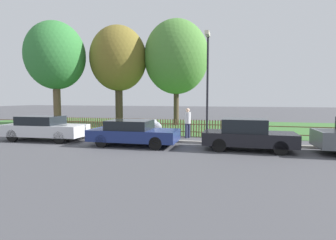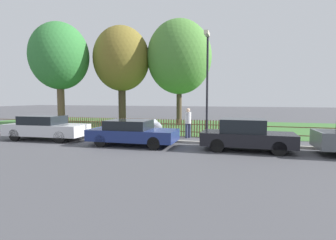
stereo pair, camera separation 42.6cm
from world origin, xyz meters
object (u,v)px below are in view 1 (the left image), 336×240
parked_car_silver_hatchback (44,128)px  parked_car_navy_estate (247,135)px  parked_car_black_saloon (133,133)px  pedestrian_near_fence (188,121)px  street_lamp (207,74)px  tree_behind_motorcycle (118,59)px  covered_motorcycle (147,127)px  tree_mid_park (176,57)px  tree_nearest_kerb (55,56)px

parked_car_silver_hatchback → parked_car_navy_estate: bearing=-2.5°
parked_car_black_saloon → pedestrian_near_fence: (2.14, 3.04, 0.34)m
street_lamp → parked_car_silver_hatchback: bearing=-170.1°
parked_car_black_saloon → tree_behind_motorcycle: 11.19m
parked_car_navy_estate → street_lamp: bearing=141.8°
parked_car_silver_hatchback → covered_motorcycle: (5.17, 2.06, -0.03)m
street_lamp → covered_motorcycle: bearing=170.8°
parked_car_navy_estate → tree_mid_park: bearing=119.3°
parked_car_silver_hatchback → pedestrian_near_fence: (7.37, 2.81, 0.28)m
parked_car_navy_estate → covered_motorcycle: size_ratio=2.07×
parked_car_navy_estate → street_lamp: street_lamp is taller
parked_car_navy_estate → covered_motorcycle: bearing=159.2°
pedestrian_near_fence → street_lamp: (1.23, -1.30, 2.52)m
covered_motorcycle → parked_car_silver_hatchback: bearing=-162.6°
parked_car_black_saloon → covered_motorcycle: 2.30m
parked_car_silver_hatchback → pedestrian_near_fence: size_ratio=2.62×
tree_behind_motorcycle → tree_mid_park: (4.70, 1.25, 0.15)m
covered_motorcycle → street_lamp: size_ratio=0.34×
covered_motorcycle → tree_nearest_kerb: tree_nearest_kerb is taller
tree_mid_park → tree_behind_motorcycle: bearing=-165.1°
pedestrian_near_fence → parked_car_black_saloon: bearing=-5.1°
covered_motorcycle → pedestrian_near_fence: pedestrian_near_fence is taller
covered_motorcycle → tree_mid_park: tree_mid_park is taller
pedestrian_near_fence → tree_behind_motorcycle: bearing=-99.9°
covered_motorcycle → parked_car_navy_estate: bearing=-25.9°
parked_car_navy_estate → tree_behind_motorcycle: tree_behind_motorcycle is taller
parked_car_silver_hatchback → tree_nearest_kerb: size_ratio=0.54×
tree_behind_motorcycle → street_lamp: bearing=-41.0°
covered_motorcycle → tree_mid_park: bearing=85.8°
covered_motorcycle → tree_mid_park: 9.29m
tree_nearest_kerb → street_lamp: (12.49, -4.79, -2.12)m
parked_car_silver_hatchback → parked_car_black_saloon: size_ratio=1.06×
pedestrian_near_fence → covered_motorcycle: bearing=-41.3°
parked_car_black_saloon → street_lamp: street_lamp is taller
tree_behind_motorcycle → street_lamp: tree_behind_motorcycle is taller
tree_nearest_kerb → street_lamp: size_ratio=1.51×
parked_car_navy_estate → street_lamp: size_ratio=0.71×
parked_car_black_saloon → pedestrian_near_fence: bearing=53.9°
parked_car_silver_hatchback → street_lamp: (8.60, 1.51, 2.81)m
parked_car_black_saloon → parked_car_navy_estate: bearing=1.0°
tree_mid_park → parked_car_black_saloon: bearing=-89.6°
parked_car_navy_estate → tree_mid_park: 12.35m
parked_car_silver_hatchback → tree_nearest_kerb: tree_nearest_kerb is taller
street_lamp → tree_nearest_kerb: bearing=159.0°
covered_motorcycle → tree_behind_motorcycle: (-4.72, 6.54, 4.90)m
pedestrian_near_fence → parked_car_silver_hatchback: bearing=-39.2°
tree_mid_park → pedestrian_near_fence: bearing=-72.5°
pedestrian_near_fence → street_lamp: 3.09m
tree_mid_park → pedestrian_near_fence: size_ratio=5.13×
parked_car_black_saloon → pedestrian_near_fence: 3.74m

